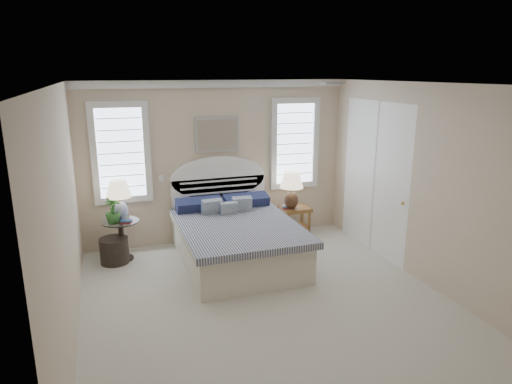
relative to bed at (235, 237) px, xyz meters
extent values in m
cube|color=beige|center=(0.00, -1.46, -0.39)|extent=(4.50, 5.00, 0.01)
cube|color=white|center=(0.00, -1.46, 2.31)|extent=(4.50, 5.00, 0.01)
cube|color=beige|center=(0.00, 1.04, 0.96)|extent=(4.50, 0.02, 2.70)
cube|color=beige|center=(-2.25, -1.46, 0.96)|extent=(0.02, 5.00, 2.70)
cube|color=beige|center=(2.25, -1.46, 0.96)|extent=(0.02, 5.00, 2.70)
cube|color=silver|center=(0.00, 1.00, 2.25)|extent=(4.50, 0.08, 0.12)
cube|color=#B2B2B2|center=(1.20, -0.66, 2.29)|extent=(0.30, 0.20, 0.02)
cube|color=silver|center=(-0.95, 1.03, 0.76)|extent=(0.08, 0.01, 0.12)
cube|color=silver|center=(-1.55, 1.02, 1.21)|extent=(0.90, 0.06, 1.60)
cube|color=silver|center=(1.40, 1.02, 1.21)|extent=(0.90, 0.06, 1.60)
cube|color=silver|center=(0.00, 1.00, 1.43)|extent=(0.74, 0.04, 0.58)
cube|color=white|center=(2.23, -0.26, 0.81)|extent=(0.02, 1.80, 2.40)
cube|color=silver|center=(0.00, -0.13, -0.11)|extent=(1.60, 2.10, 0.55)
cube|color=navy|center=(0.00, -0.18, 0.20)|extent=(1.72, 2.15, 0.10)
cube|color=white|center=(0.00, 0.98, 0.16)|extent=(1.62, 0.08, 1.10)
cube|color=#1C1F47|center=(-0.40, 0.70, 0.34)|extent=(0.75, 0.31, 0.23)
cube|color=#1C1F47|center=(0.40, 0.70, 0.34)|extent=(0.75, 0.31, 0.23)
cube|color=#3A5582|center=(-0.25, 0.47, 0.32)|extent=(0.33, 0.20, 0.34)
cube|color=#3A5582|center=(0.25, 0.47, 0.32)|extent=(0.33, 0.20, 0.34)
cube|color=#3A5582|center=(0.00, 0.37, 0.30)|extent=(0.28, 0.14, 0.29)
cylinder|color=black|center=(-1.65, 0.59, -0.37)|extent=(0.32, 0.32, 0.03)
cylinder|color=black|center=(-1.65, 0.59, -0.09)|extent=(0.08, 0.08, 0.60)
cylinder|color=silver|center=(-1.65, 0.59, 0.23)|extent=(0.56, 0.56, 0.02)
cube|color=brown|center=(1.30, 0.69, 0.11)|extent=(0.50, 0.40, 0.06)
cube|color=brown|center=(1.30, 0.69, -0.21)|extent=(0.44, 0.34, 0.03)
cube|color=brown|center=(1.10, 0.54, -0.15)|extent=(0.04, 0.04, 0.47)
cube|color=brown|center=(1.10, 0.84, -0.15)|extent=(0.04, 0.04, 0.47)
cube|color=brown|center=(1.50, 0.54, -0.15)|extent=(0.04, 0.04, 0.47)
cube|color=brown|center=(1.50, 0.84, -0.15)|extent=(0.04, 0.04, 0.47)
cylinder|color=black|center=(-1.77, 0.50, -0.19)|extent=(0.50, 0.50, 0.39)
cylinder|color=silver|center=(-1.64, 0.65, 0.26)|extent=(0.17, 0.17, 0.03)
ellipsoid|color=silver|center=(-1.64, 0.65, 0.38)|extent=(0.31, 0.31, 0.29)
cylinder|color=gold|center=(-1.64, 0.65, 0.56)|extent=(0.04, 0.04, 0.11)
cylinder|color=black|center=(1.20, 0.65, 0.16)|extent=(0.15, 0.15, 0.03)
ellipsoid|color=black|center=(1.20, 0.65, 0.29)|extent=(0.27, 0.27, 0.30)
cylinder|color=gold|center=(1.20, 0.65, 0.48)|extent=(0.04, 0.04, 0.11)
imported|color=#2A692E|center=(-1.75, 0.52, 0.44)|extent=(0.26, 0.26, 0.40)
cube|color=maroon|center=(-1.57, 0.46, 0.26)|extent=(0.19, 0.17, 0.02)
cube|color=navy|center=(-1.57, 0.46, 0.28)|extent=(0.18, 0.16, 0.02)
cube|color=maroon|center=(1.13, 0.67, 0.16)|extent=(0.17, 0.13, 0.02)
cube|color=navy|center=(1.13, 0.67, 0.18)|extent=(0.16, 0.12, 0.02)
cube|color=beige|center=(1.13, 0.67, 0.20)|extent=(0.15, 0.11, 0.02)
camera|label=1|loc=(-1.82, -6.32, 2.45)|focal=32.00mm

